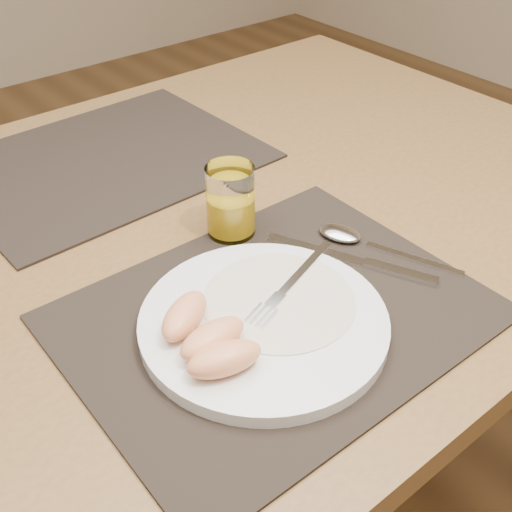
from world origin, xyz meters
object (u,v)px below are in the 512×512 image
object	(u,v)px
table	(178,276)
fork	(286,289)
placemat_far	(106,160)
juice_glass	(231,204)
knife	(364,263)
spoon	(351,237)
placemat_near	(275,315)
plate	(264,322)

from	to	relation	value
table	fork	xyz separation A→B (m)	(0.02, -0.21, 0.11)
table	placemat_far	xyz separation A→B (m)	(0.02, 0.22, 0.09)
juice_glass	knife	bearing A→B (deg)	-62.35
fork	juice_glass	distance (m)	0.16
spoon	placemat_near	bearing A→B (deg)	-164.78
table	placemat_far	size ratio (longest dim) A/B	3.11
placemat_near	placemat_far	distance (m)	0.44
knife	table	bearing A→B (deg)	121.35
table	spoon	xyz separation A→B (m)	(0.16, -0.17, 0.09)
placemat_far	spoon	distance (m)	0.42
placemat_near	knife	bearing A→B (deg)	-0.36
table	placemat_near	size ratio (longest dim) A/B	3.11
placemat_near	fork	world-z (taller)	fork
plate	fork	size ratio (longest dim) A/B	1.58
juice_glass	placemat_near	bearing A→B (deg)	-110.62
table	placemat_far	bearing A→B (deg)	84.93
placemat_near	plate	bearing A→B (deg)	-158.43
knife	placemat_far	bearing A→B (deg)	104.63
fork	knife	bearing A→B (deg)	-4.64
juice_glass	fork	bearing A→B (deg)	-103.40
placemat_far	plate	size ratio (longest dim) A/B	1.67
table	juice_glass	distance (m)	0.15
placemat_near	table	bearing A→B (deg)	87.80
table	plate	size ratio (longest dim) A/B	5.19
placemat_far	fork	xyz separation A→B (m)	(-0.00, -0.43, 0.02)
fork	spoon	size ratio (longest dim) A/B	0.92
table	plate	xyz separation A→B (m)	(-0.03, -0.23, 0.10)
fork	plate	bearing A→B (deg)	-159.14
placemat_near	juice_glass	size ratio (longest dim) A/B	4.74
table	juice_glass	size ratio (longest dim) A/B	14.74
table	placemat_near	world-z (taller)	placemat_near
placemat_far	juice_glass	world-z (taller)	juice_glass
placemat_far	table	bearing A→B (deg)	-95.07
table	placemat_near	xyz separation A→B (m)	(-0.01, -0.22, 0.09)
fork	table	bearing A→B (deg)	94.20
fork	juice_glass	world-z (taller)	juice_glass
fork	juice_glass	size ratio (longest dim) A/B	1.80
plate	juice_glass	bearing A→B (deg)	63.38
placemat_far	plate	xyz separation A→B (m)	(-0.05, -0.45, 0.01)
knife	spoon	bearing A→B (deg)	63.08
table	knife	world-z (taller)	knife
spoon	placemat_far	bearing A→B (deg)	109.34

